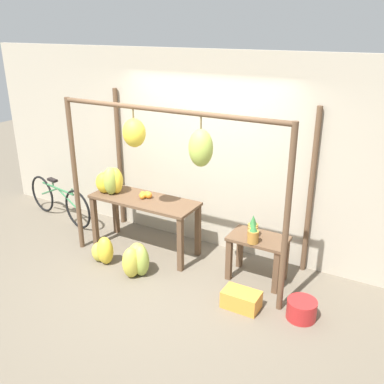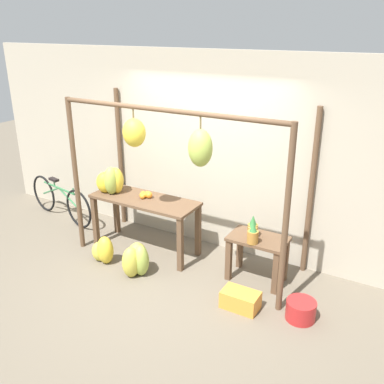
% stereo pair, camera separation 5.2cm
% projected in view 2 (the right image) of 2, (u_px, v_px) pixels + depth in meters
% --- Properties ---
extents(ground_plane, '(20.00, 20.00, 0.00)m').
position_uv_depth(ground_plane, '(155.00, 285.00, 5.44)').
color(ground_plane, '#665B4C').
extents(shop_wall_back, '(8.00, 0.08, 2.80)m').
position_uv_depth(shop_wall_back, '(208.00, 153.00, 6.05)').
color(shop_wall_back, '#B2A893').
rests_on(shop_wall_back, ground_plane).
extents(stall_awning, '(3.12, 1.15, 2.20)m').
position_uv_depth(stall_awning, '(176.00, 156.00, 5.25)').
color(stall_awning, brown).
rests_on(stall_awning, ground_plane).
extents(display_table_main, '(1.57, 0.58, 0.81)m').
position_uv_depth(display_table_main, '(145.00, 207.00, 6.06)').
color(display_table_main, brown).
rests_on(display_table_main, ground_plane).
extents(display_table_side, '(0.73, 0.46, 0.60)m').
position_uv_depth(display_table_side, '(258.00, 249.00, 5.41)').
color(display_table_side, brown).
rests_on(display_table_side, ground_plane).
extents(banana_pile_on_table, '(0.45, 0.38, 0.41)m').
position_uv_depth(banana_pile_on_table, '(112.00, 180.00, 6.17)').
color(banana_pile_on_table, gold).
rests_on(banana_pile_on_table, display_table_main).
extents(orange_pile, '(0.21, 0.17, 0.10)m').
position_uv_depth(orange_pile, '(146.00, 195.00, 6.03)').
color(orange_pile, orange).
rests_on(orange_pile, display_table_main).
extents(pineapple_cluster, '(0.21, 0.31, 0.28)m').
position_uv_depth(pineapple_cluster, '(253.00, 231.00, 5.27)').
color(pineapple_cluster, '#B27F38').
rests_on(pineapple_cluster, display_table_side).
extents(banana_pile_ground_left, '(0.37, 0.26, 0.40)m').
position_uv_depth(banana_pile_ground_left, '(103.00, 251.00, 5.90)').
color(banana_pile_ground_left, gold).
rests_on(banana_pile_ground_left, ground_plane).
extents(banana_pile_ground_right, '(0.45, 0.47, 0.43)m').
position_uv_depth(banana_pile_ground_right, '(136.00, 260.00, 5.61)').
color(banana_pile_ground_right, '#9EB247').
rests_on(banana_pile_ground_right, ground_plane).
extents(fruit_crate_white, '(0.43, 0.26, 0.21)m').
position_uv_depth(fruit_crate_white, '(240.00, 300.00, 4.97)').
color(fruit_crate_white, orange).
rests_on(fruit_crate_white, ground_plane).
extents(blue_bucket, '(0.33, 0.33, 0.23)m').
position_uv_depth(blue_bucket, '(301.00, 310.00, 4.77)').
color(blue_bucket, '#AD2323').
rests_on(blue_bucket, ground_plane).
extents(parked_bicycle, '(1.66, 0.36, 0.69)m').
position_uv_depth(parked_bicycle, '(60.00, 200.00, 7.19)').
color(parked_bicycle, black).
rests_on(parked_bicycle, ground_plane).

